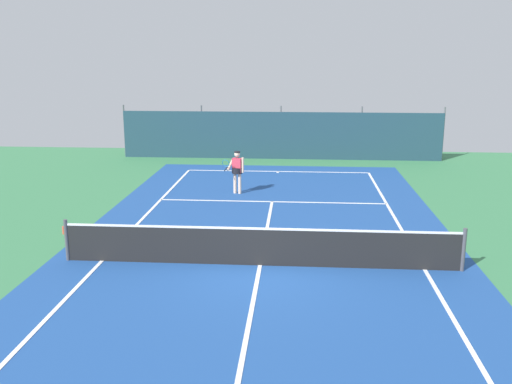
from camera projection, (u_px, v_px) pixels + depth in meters
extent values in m
plane|color=#387A4C|center=(260.00, 265.00, 14.40)|extent=(36.00, 36.00, 0.00)
cube|color=#1E478C|center=(260.00, 265.00, 14.40)|extent=(11.02, 26.60, 0.01)
cube|color=white|center=(278.00, 171.00, 25.93)|extent=(8.22, 0.10, 0.01)
cube|color=white|center=(102.00, 261.00, 14.70)|extent=(0.10, 23.80, 0.01)
cube|color=white|center=(425.00, 270.00, 14.09)|extent=(0.10, 23.80, 0.01)
cube|color=white|center=(272.00, 202.00, 20.60)|extent=(8.22, 0.10, 0.01)
cube|color=white|center=(260.00, 265.00, 14.39)|extent=(0.10, 12.80, 0.01)
cube|color=white|center=(278.00, 172.00, 25.78)|extent=(0.10, 0.30, 0.01)
cube|color=black|center=(260.00, 248.00, 14.28)|extent=(9.92, 0.03, 0.95)
cube|color=white|center=(260.00, 229.00, 14.17)|extent=(9.92, 0.04, 0.05)
cylinder|color=#47474C|center=(67.00, 240.00, 14.63)|extent=(0.10, 0.10, 1.10)
cylinder|color=#47474C|center=(464.00, 250.00, 13.90)|extent=(0.10, 0.10, 1.10)
cube|color=#1E3D4C|center=(280.00, 136.00, 28.82)|extent=(16.22, 0.06, 2.40)
cylinder|color=#595B60|center=(125.00, 131.00, 29.44)|extent=(0.08, 0.08, 2.70)
cylinder|color=#595B60|center=(202.00, 132.00, 29.14)|extent=(0.08, 0.08, 2.70)
cylinder|color=#595B60|center=(281.00, 133.00, 28.85)|extent=(0.08, 0.08, 2.70)
cylinder|color=#595B60|center=(361.00, 133.00, 28.55)|extent=(0.08, 0.08, 2.70)
cylinder|color=#595B60|center=(443.00, 134.00, 28.25)|extent=(0.08, 0.08, 2.70)
cube|color=#234C1E|center=(281.00, 146.00, 29.56)|extent=(14.60, 0.70, 1.10)
cylinder|color=beige|center=(240.00, 183.00, 21.74)|extent=(0.12, 0.12, 0.82)
cylinder|color=beige|center=(235.00, 183.00, 21.81)|extent=(0.12, 0.12, 0.82)
cylinder|color=black|center=(237.00, 170.00, 21.66)|extent=(0.40, 0.40, 0.22)
cube|color=#D1384C|center=(237.00, 165.00, 21.61)|extent=(0.40, 0.30, 0.56)
sphere|color=beige|center=(237.00, 154.00, 21.51)|extent=(0.22, 0.22, 0.22)
cylinder|color=black|center=(237.00, 152.00, 21.49)|extent=(0.23, 0.23, 0.04)
cylinder|color=beige|center=(243.00, 165.00, 21.52)|extent=(0.09, 0.09, 0.58)
cylinder|color=beige|center=(230.00, 165.00, 21.59)|extent=(0.25, 0.53, 0.41)
cylinder|color=black|center=(226.00, 169.00, 21.36)|extent=(0.12, 0.27, 0.13)
torus|color=teal|center=(226.00, 163.00, 21.31)|extent=(0.33, 0.21, 0.29)
sphere|color=#CCDB33|center=(336.00, 230.00, 17.17)|extent=(0.07, 0.07, 0.07)
cube|color=maroon|center=(258.00, 135.00, 32.41)|extent=(1.94, 4.26, 0.80)
cube|color=#2D333D|center=(258.00, 123.00, 32.25)|extent=(1.59, 1.94, 0.56)
cylinder|color=black|center=(274.00, 146.00, 31.21)|extent=(0.24, 0.65, 0.64)
cylinder|color=black|center=(241.00, 146.00, 31.28)|extent=(0.24, 0.65, 0.64)
cylinder|color=black|center=(274.00, 139.00, 33.73)|extent=(0.24, 0.65, 0.64)
cylinder|color=black|center=(244.00, 139.00, 33.81)|extent=(0.24, 0.65, 0.64)
cylinder|color=#D84C38|center=(64.00, 230.00, 16.88)|extent=(0.08, 0.08, 0.24)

